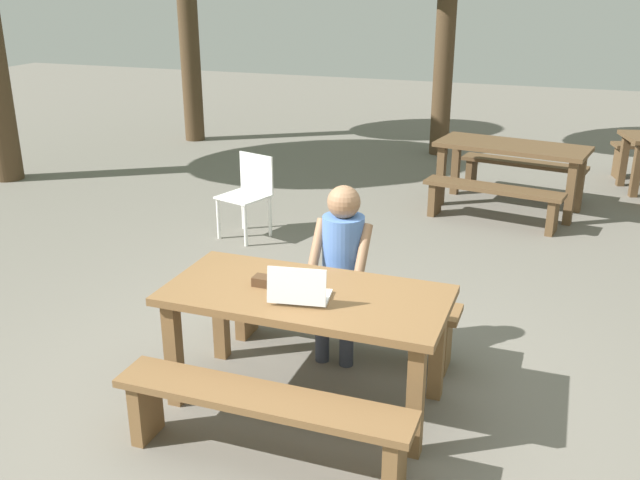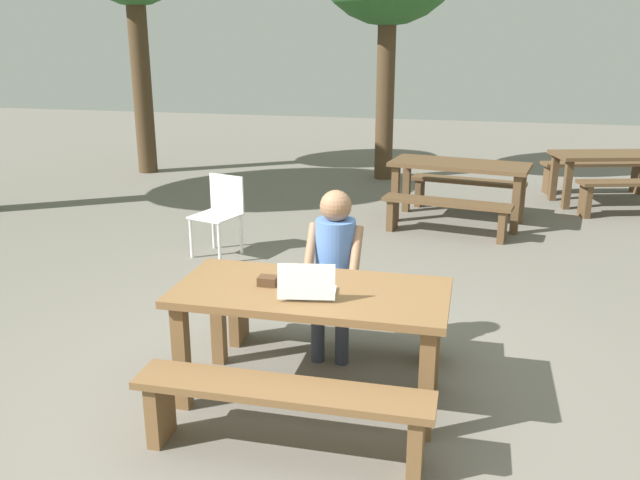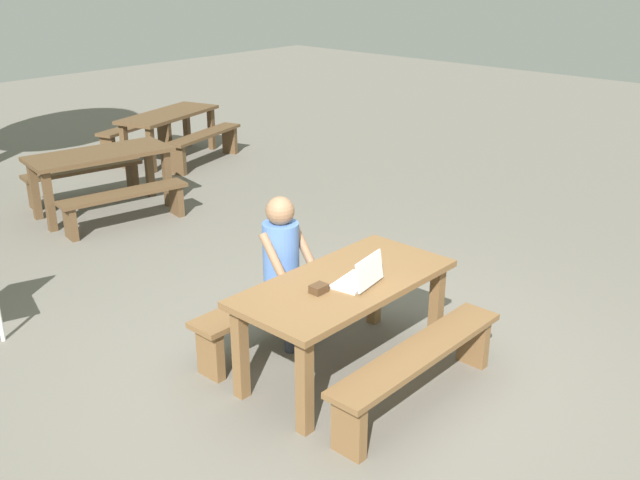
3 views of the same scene
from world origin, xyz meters
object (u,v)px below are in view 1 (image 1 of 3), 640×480
(laptop, at_px, (299,292))
(plastic_chair, at_px, (248,193))
(picnic_table_front, at_px, (306,309))
(small_pouch, at_px, (263,281))
(picnic_table_mid, at_px, (511,155))
(person_seated, at_px, (341,259))

(laptop, bearing_deg, plastic_chair, -68.54)
(picnic_table_front, height_order, laptop, laptop)
(picnic_table_front, relative_size, laptop, 4.52)
(small_pouch, height_order, picnic_table_mid, small_pouch)
(laptop, height_order, person_seated, person_seated)
(person_seated, bearing_deg, laptop, -90.36)
(plastic_chair, xyz_separation_m, picnic_table_mid, (2.47, 1.89, 0.17))
(picnic_table_front, xyz_separation_m, laptop, (0.01, -0.14, 0.18))
(picnic_table_front, height_order, plastic_chair, plastic_chair)
(picnic_table_mid, bearing_deg, person_seated, -91.13)
(person_seated, relative_size, plastic_chair, 1.47)
(laptop, xyz_separation_m, person_seated, (0.00, 0.79, -0.09))
(laptop, bearing_deg, person_seated, -99.58)
(person_seated, xyz_separation_m, plastic_chair, (-1.69, 2.06, -0.27))
(picnic_table_front, height_order, person_seated, person_seated)
(small_pouch, bearing_deg, plastic_chair, 117.23)
(picnic_table_mid, bearing_deg, small_pouch, -93.22)
(picnic_table_mid, bearing_deg, laptop, -89.39)
(person_seated, xyz_separation_m, picnic_table_mid, (0.77, 3.95, -0.10))
(picnic_table_front, xyz_separation_m, person_seated, (0.02, 0.65, 0.09))
(laptop, relative_size, plastic_chair, 0.45)
(picnic_table_mid, bearing_deg, plastic_chair, -132.64)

